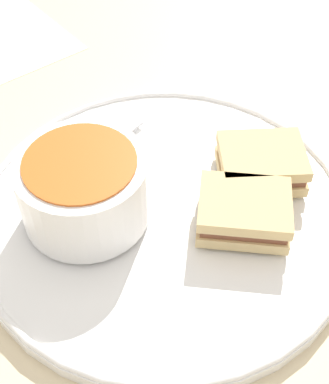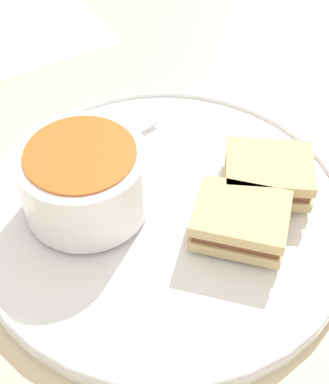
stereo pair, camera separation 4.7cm
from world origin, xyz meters
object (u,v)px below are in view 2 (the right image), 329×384
at_px(soup_bowl, 84,179).
at_px(sandwich_half_near, 240,221).
at_px(sandwich_half_far, 268,174).
at_px(spoon, 88,160).

relative_size(soup_bowl, sandwich_half_near, 1.15).
distance_m(sandwich_half_near, sandwich_half_far, 0.06).
xyz_separation_m(sandwich_half_near, sandwich_half_far, (-0.05, 0.04, 0.00)).
height_order(soup_bowl, spoon, soup_bowl).
xyz_separation_m(spoon, sandwich_half_far, (0.06, 0.16, 0.01)).
relative_size(spoon, sandwich_half_near, 1.10).
bearing_deg(sandwich_half_far, spoon, -110.14).
distance_m(spoon, sandwich_half_far, 0.17).
distance_m(spoon, sandwich_half_near, 0.16).
height_order(spoon, sandwich_half_far, sandwich_half_far).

